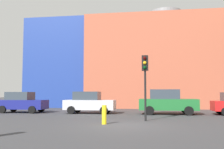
# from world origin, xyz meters

# --- Properties ---
(ground_plane) EXTENTS (200.00, 200.00, 0.00)m
(ground_plane) POSITION_xyz_m (0.00, 0.00, 0.00)
(ground_plane) COLOR #38383A
(building_backdrop) EXTENTS (33.55, 13.63, 12.39)m
(building_backdrop) POSITION_xyz_m (3.52, 20.99, 5.26)
(building_backdrop) COLOR #B2563D
(building_backdrop) RESTS_ON ground_plane
(parked_car_0) EXTENTS (3.99, 1.96, 1.73)m
(parked_car_0) POSITION_xyz_m (-9.34, 7.47, 0.86)
(parked_car_0) COLOR navy
(parked_car_0) RESTS_ON ground_plane
(parked_car_1) EXTENTS (4.04, 1.98, 1.75)m
(parked_car_1) POSITION_xyz_m (-3.53, 7.47, 0.87)
(parked_car_1) COLOR silver
(parked_car_1) RESTS_ON ground_plane
(parked_car_2) EXTENTS (4.40, 2.16, 1.91)m
(parked_car_2) POSITION_xyz_m (2.64, 7.47, 0.95)
(parked_car_2) COLOR #1E662D
(parked_car_2) RESTS_ON ground_plane
(traffic_light_island) EXTENTS (0.38, 0.38, 3.82)m
(traffic_light_island) POSITION_xyz_m (1.07, 2.22, 2.81)
(traffic_light_island) COLOR black
(traffic_light_island) RESTS_ON ground_plane
(bollard_yellow_0) EXTENTS (0.24, 0.24, 0.98)m
(bollard_yellow_0) POSITION_xyz_m (-1.02, 0.31, 0.49)
(bollard_yellow_0) COLOR yellow
(bollard_yellow_0) RESTS_ON ground_plane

